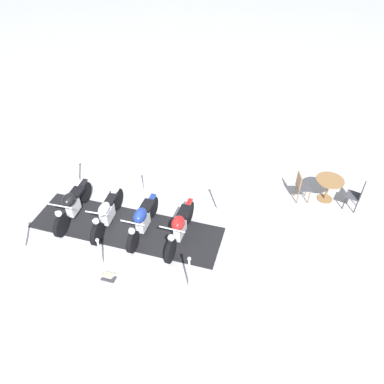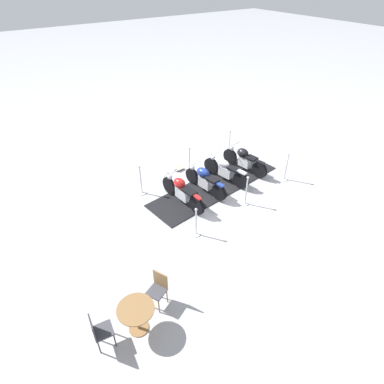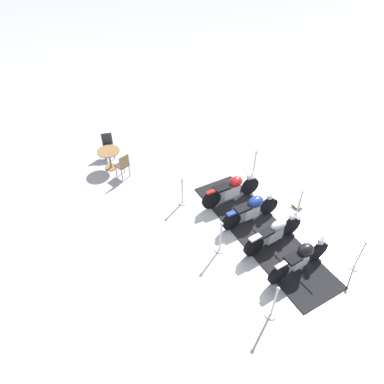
% 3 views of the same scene
% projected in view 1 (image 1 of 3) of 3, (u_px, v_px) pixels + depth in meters
% --- Properties ---
extents(ground_plane, '(80.00, 80.00, 0.00)m').
position_uv_depth(ground_plane, '(127.00, 228.00, 10.84)').
color(ground_plane, '#B2B2B7').
extents(display_platform, '(5.57, 2.19, 0.03)m').
position_uv_depth(display_platform, '(127.00, 228.00, 10.83)').
color(display_platform, black).
rests_on(display_platform, ground_plane).
extents(motorcycle_black, '(0.77, 2.10, 0.95)m').
position_uv_depth(motorcycle_black, '(72.00, 205.00, 10.82)').
color(motorcycle_black, black).
rests_on(motorcycle_black, display_platform).
extents(motorcycle_chrome, '(0.67, 2.09, 0.94)m').
position_uv_depth(motorcycle_chrome, '(107.00, 213.00, 10.63)').
color(motorcycle_chrome, black).
rests_on(motorcycle_chrome, display_platform).
extents(motorcycle_navy, '(0.66, 2.03, 0.90)m').
position_uv_depth(motorcycle_navy, '(142.00, 220.00, 10.37)').
color(motorcycle_navy, black).
rests_on(motorcycle_navy, display_platform).
extents(motorcycle_maroon, '(0.68, 2.16, 0.96)m').
position_uv_depth(motorcycle_maroon, '(180.00, 227.00, 10.13)').
color(motorcycle_maroon, black).
rests_on(motorcycle_maroon, display_platform).
extents(stanchion_right_front, '(0.31, 0.31, 1.04)m').
position_uv_depth(stanchion_right_front, '(22.00, 239.00, 10.04)').
color(stanchion_right_front, silver).
rests_on(stanchion_right_front, ground_plane).
extents(stanchion_left_mid, '(0.29, 0.29, 1.13)m').
position_uv_depth(stanchion_left_mid, '(145.00, 186.00, 11.64)').
color(stanchion_left_mid, silver).
rests_on(stanchion_left_mid, ground_plane).
extents(stanchion_left_front, '(0.29, 0.29, 1.15)m').
position_uv_depth(stanchion_left_front, '(77.00, 173.00, 12.14)').
color(stanchion_left_front, silver).
rests_on(stanchion_left_front, ground_plane).
extents(stanchion_left_rear, '(0.29, 0.29, 1.02)m').
position_uv_depth(stanchion_left_rear, '(218.00, 201.00, 11.18)').
color(stanchion_left_rear, silver).
rests_on(stanchion_left_rear, ground_plane).
extents(stanchion_right_rear, '(0.34, 0.34, 1.15)m').
position_uv_depth(stanchion_right_rear, '(189.00, 279.00, 9.04)').
color(stanchion_right_rear, silver).
rests_on(stanchion_right_rear, ground_plane).
extents(stanchion_right_mid, '(0.33, 0.33, 1.06)m').
position_uv_depth(stanchion_right_mid, '(101.00, 258.00, 9.55)').
color(stanchion_right_mid, silver).
rests_on(stanchion_right_mid, ground_plane).
extents(info_placard, '(0.38, 0.31, 0.23)m').
position_uv_depth(info_placard, '(108.00, 277.00, 9.44)').
color(info_placard, '#333338').
rests_on(info_placard, ground_plane).
extents(cafe_table, '(0.83, 0.83, 0.76)m').
position_uv_depth(cafe_table, '(329.00, 185.00, 11.43)').
color(cafe_table, olive).
rests_on(cafe_table, ground_plane).
extents(cafe_chair_near_table, '(0.53, 0.53, 0.96)m').
position_uv_depth(cafe_chair_near_table, '(301.00, 186.00, 11.43)').
color(cafe_chair_near_table, olive).
rests_on(cafe_chair_near_table, ground_plane).
extents(cafe_chair_across_table, '(0.45, 0.45, 0.95)m').
position_uv_depth(cafe_chair_across_table, '(357.00, 194.00, 11.12)').
color(cafe_chair_across_table, '#2D2D33').
rests_on(cafe_chair_across_table, ground_plane).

